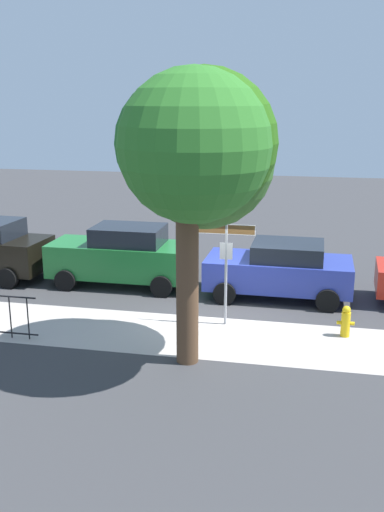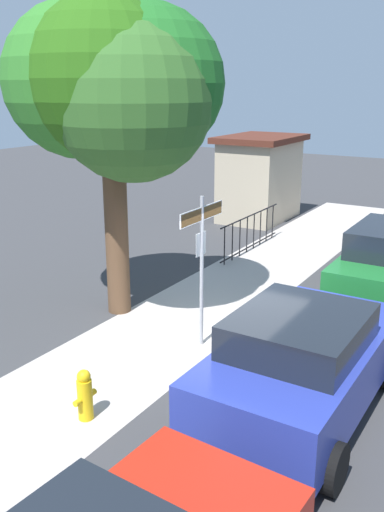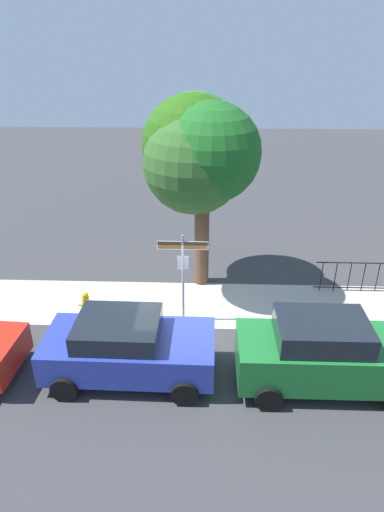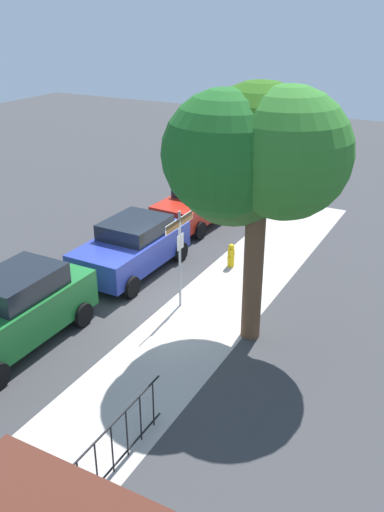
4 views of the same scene
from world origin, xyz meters
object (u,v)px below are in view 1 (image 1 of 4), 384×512
object	(u,v)px
street_sign	(226,250)
car_green	(123,256)
car_blue	(280,269)
shade_tree	(197,149)
fire_hydrant	(346,321)

from	to	relation	value
street_sign	car_green	world-z (taller)	street_sign
street_sign	car_blue	bearing A→B (deg)	-117.13
street_sign	car_blue	world-z (taller)	street_sign
street_sign	shade_tree	distance (m)	3.38
shade_tree	car_blue	distance (m)	6.05
street_sign	car_blue	distance (m)	2.92
fire_hydrant	street_sign	bearing A→B (deg)	-3.82
car_blue	car_green	xyz separation A→B (m)	(4.80, -0.19, 0.10)
shade_tree	fire_hydrant	bearing A→B (deg)	-150.51
car_green	fire_hydrant	bearing A→B (deg)	156.82
car_blue	street_sign	bearing A→B (deg)	63.66
car_blue	fire_hydrant	bearing A→B (deg)	124.58
shade_tree	car_blue	size ratio (longest dim) A/B	1.50
street_sign	fire_hydrant	bearing A→B (deg)	176.18
fire_hydrant	car_green	bearing A→B (deg)	-23.11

